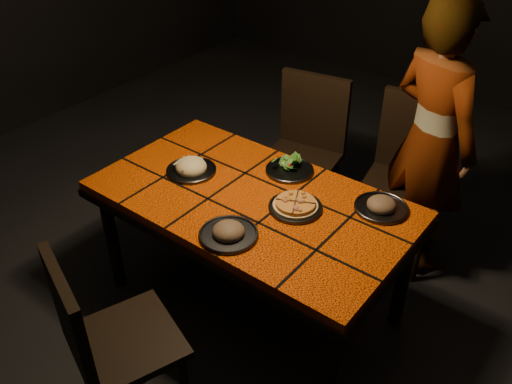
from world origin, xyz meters
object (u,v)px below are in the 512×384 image
Objects in this scene: chair_near at (104,338)px; chair_far_left at (306,143)px; plate_pizza at (295,206)px; dining_table at (252,209)px; diner at (431,141)px; plate_pasta at (191,168)px; chair_far_right at (409,169)px.

chair_far_left is (-0.21, 1.83, 0.03)m from chair_near.
chair_near is 1.84m from chair_far_left.
chair_far_left is 0.98m from plate_pizza.
dining_table is 1.10m from diner.
plate_pasta is at bearing 69.50° from diner.
diner reaches higher than chair_far_right.
chair_far_left is 0.61× the size of diner.
chair_far_left reaches higher than dining_table.
plate_pasta is (-0.63, -0.06, 0.01)m from plate_pizza.
plate_pizza reaches higher than dining_table.
diner is at bearing -25.25° from chair_far_right.
dining_table is 1.58× the size of chair_far_right.
plate_pizza is at bearing -111.81° from chair_far_right.
chair_far_right reaches higher than plate_pasta.
plate_pasta is (-0.40, -0.02, 0.10)m from dining_table.
chair_near is 1.99m from chair_far_right.
dining_table is 1.07m from chair_far_right.
plate_pizza is (-0.30, -0.91, -0.06)m from diner.
plate_pasta is (-0.93, -0.97, -0.06)m from diner.
chair_far_left is 0.82m from diner.
dining_table is at bearing -168.18° from plate_pizza.
chair_far_right is 0.97m from plate_pizza.
plate_pizza is (0.27, 1.00, 0.22)m from chair_near.
chair_far_left reaches higher than plate_pizza.
dining_table is at bearing -123.59° from chair_far_right.
plate_pasta is at bearing -139.73° from chair_far_right.
diner reaches higher than plate_pizza.
plate_pizza is at bearing 95.05° from diner.
dining_table is 0.41m from plate_pasta.
plate_pizza is (-0.19, -0.93, 0.18)m from chair_far_right.
chair_far_right is 0.26m from diner.
chair_far_left is 3.42× the size of plate_pizza.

